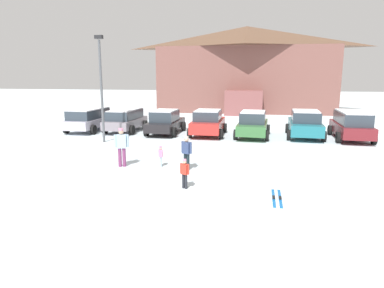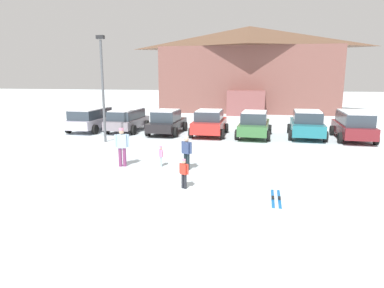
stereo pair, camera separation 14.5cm
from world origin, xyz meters
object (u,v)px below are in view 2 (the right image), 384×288
object	(u,v)px
parked_green_coupe	(254,124)
lamp_post	(103,84)
ski_lodge	(248,69)
parked_teal_hatchback	(307,124)
skier_child_in_red_jacket	(184,172)
parked_red_sedan	(209,123)
parked_maroon_van	(353,125)
skier_child_in_pink_snowsuit	(161,155)
parked_black_sedan	(167,122)
pair_of_skis	(276,198)
skier_teen_in_navy_coat	(187,151)
parked_grey_wagon	(127,119)
parked_silver_wagon	(91,119)
skier_adult_in_blue_parka	(122,145)

from	to	relation	value
parked_green_coupe	lamp_post	world-z (taller)	lamp_post
ski_lodge	parked_teal_hatchback	world-z (taller)	ski_lodge
ski_lodge	skier_child_in_red_jacket	size ratio (longest dim) A/B	17.94
parked_red_sedan	parked_maroon_van	size ratio (longest dim) A/B	0.88
parked_red_sedan	skier_child_in_pink_snowsuit	bearing A→B (deg)	-96.36
parked_maroon_van	skier_child_in_pink_snowsuit	world-z (taller)	parked_maroon_van
parked_black_sedan	skier_child_in_red_jacket	distance (m)	11.47
parked_red_sedan	pair_of_skis	distance (m)	11.87
skier_teen_in_navy_coat	pair_of_skis	xyz separation A→B (m)	(3.51, -2.80, -0.77)
parked_grey_wagon	parked_maroon_van	distance (m)	14.66
parked_grey_wagon	skier_child_in_pink_snowsuit	world-z (taller)	parked_grey_wagon
ski_lodge	skier_child_in_red_jacket	xyz separation A→B (m)	(-1.08, -27.57, -3.96)
parked_maroon_van	skier_teen_in_navy_coat	size ratio (longest dim) A/B	3.25
parked_green_coupe	ski_lodge	bearing A→B (deg)	93.71
parked_silver_wagon	parked_green_coupe	bearing A→B (deg)	-2.04
skier_child_in_pink_snowsuit	pair_of_skis	distance (m)	5.65
parked_red_sedan	parked_green_coupe	world-z (taller)	parked_red_sedan
lamp_post	skier_adult_in_blue_parka	bearing A→B (deg)	-57.79
parked_grey_wagon	skier_adult_in_blue_parka	bearing A→B (deg)	-69.49
parked_silver_wagon	skier_teen_in_navy_coat	bearing A→B (deg)	-44.86
ski_lodge	parked_teal_hatchback	xyz separation A→B (m)	(4.33, -16.33, -3.70)
parked_teal_hatchback	skier_child_in_pink_snowsuit	distance (m)	11.09
parked_black_sedan	lamp_post	distance (m)	5.17
parked_red_sedan	skier_adult_in_blue_parka	xyz separation A→B (m)	(-2.54, -8.41, 0.10)
skier_child_in_pink_snowsuit	pair_of_skis	world-z (taller)	skier_child_in_pink_snowsuit
parked_maroon_van	lamp_post	size ratio (longest dim) A/B	0.76
parked_green_coupe	skier_adult_in_blue_parka	world-z (taller)	skier_adult_in_blue_parka
parked_maroon_van	parked_green_coupe	bearing A→B (deg)	-177.76
skier_adult_in_blue_parka	skier_teen_in_navy_coat	world-z (taller)	skier_adult_in_blue_parka
parked_green_coupe	parked_teal_hatchback	world-z (taller)	parked_teal_hatchback
parked_grey_wagon	skier_child_in_pink_snowsuit	xyz separation A→B (m)	(4.97, -8.63, -0.34)
parked_silver_wagon	parked_red_sedan	world-z (taller)	parked_red_sedan
parked_silver_wagon	skier_teen_in_navy_coat	size ratio (longest dim) A/B	3.25
parked_red_sedan	parked_black_sedan	bearing A→B (deg)	177.64
parked_grey_wagon	parked_red_sedan	world-z (taller)	parked_red_sedan
parked_red_sedan	skier_teen_in_navy_coat	size ratio (longest dim) A/B	2.85
skier_child_in_pink_snowsuit	lamp_post	xyz separation A→B (m)	(-4.79, 4.72, 2.87)
skier_child_in_red_jacket	lamp_post	size ratio (longest dim) A/B	0.17
ski_lodge	skier_child_in_red_jacket	world-z (taller)	ski_lodge
skier_teen_in_navy_coat	skier_child_in_pink_snowsuit	bearing A→B (deg)	166.42
skier_child_in_red_jacket	lamp_post	distance (m)	10.16
parked_teal_hatchback	skier_adult_in_blue_parka	xyz separation A→B (m)	(-8.65, -8.88, 0.08)
parked_silver_wagon	skier_teen_in_navy_coat	distance (m)	12.39
parked_black_sedan	parked_green_coupe	world-z (taller)	parked_green_coupe
parked_black_sedan	parked_maroon_van	world-z (taller)	parked_maroon_van
skier_teen_in_navy_coat	lamp_post	size ratio (longest dim) A/B	0.23
parked_teal_hatchback	pair_of_skis	size ratio (longest dim) A/B	2.73
parked_silver_wagon	pair_of_skis	size ratio (longest dim) A/B	2.75
parked_green_coupe	parked_red_sedan	bearing A→B (deg)	178.58
parked_green_coupe	skier_child_in_red_jacket	world-z (taller)	parked_green_coupe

